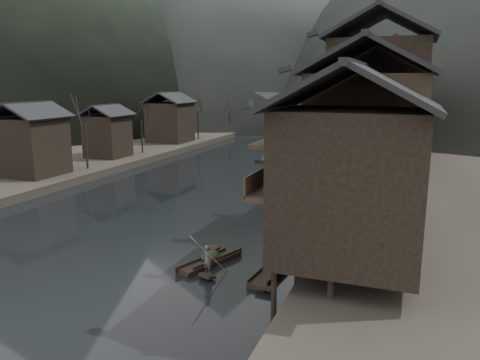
% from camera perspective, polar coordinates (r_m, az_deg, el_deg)
% --- Properties ---
extents(water, '(300.00, 300.00, 0.00)m').
position_cam_1_polar(water, '(38.69, -11.93, -5.59)').
color(water, black).
rests_on(water, ground).
extents(left_bank, '(40.00, 200.00, 1.20)m').
position_cam_1_polar(left_bank, '(90.53, -17.16, 4.54)').
color(left_bank, '#2D2823').
rests_on(left_bank, ground).
extents(stilt_houses, '(9.00, 67.60, 16.90)m').
position_cam_1_polar(stilt_houses, '(50.37, 17.54, 8.67)').
color(stilt_houses, black).
rests_on(stilt_houses, ground).
extents(left_houses, '(8.10, 53.20, 8.73)m').
position_cam_1_polar(left_houses, '(65.54, -17.94, 6.29)').
color(left_houses, black).
rests_on(left_houses, left_bank).
extents(bare_trees, '(3.90, 74.94, 7.79)m').
position_cam_1_polar(bare_trees, '(63.18, -15.60, 7.13)').
color(bare_trees, black).
rests_on(bare_trees, left_bank).
extents(moored_sampans, '(3.08, 66.69, 0.47)m').
position_cam_1_polar(moored_sampans, '(56.96, 11.95, 0.28)').
color(moored_sampans, black).
rests_on(moored_sampans, water).
extents(midriver_boats, '(3.18, 14.74, 0.45)m').
position_cam_1_polar(midriver_boats, '(74.12, 4.02, 3.19)').
color(midriver_boats, black).
rests_on(midriver_boats, water).
extents(stone_bridge, '(40.00, 6.00, 9.00)m').
position_cam_1_polar(stone_bridge, '(105.11, 9.63, 8.34)').
color(stone_bridge, '#4C4C4F').
rests_on(stone_bridge, ground).
extents(hero_sampan, '(2.68, 5.29, 0.44)m').
position_cam_1_polar(hero_sampan, '(30.44, -3.68, -9.85)').
color(hero_sampan, black).
rests_on(hero_sampan, water).
extents(cargo_heap, '(1.17, 1.53, 0.70)m').
position_cam_1_polar(cargo_heap, '(30.46, -3.66, -8.65)').
color(cargo_heap, black).
rests_on(cargo_heap, hero_sampan).
extents(boatman, '(0.73, 0.58, 1.76)m').
position_cam_1_polar(boatman, '(28.31, -4.00, -9.15)').
color(boatman, '#4F4E51').
rests_on(boatman, hero_sampan).
extents(bamboo_pole, '(1.57, 2.40, 3.08)m').
position_cam_1_polar(bamboo_pole, '(27.46, -3.69, -4.50)').
color(bamboo_pole, '#8C7A51').
rests_on(bamboo_pole, boatman).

